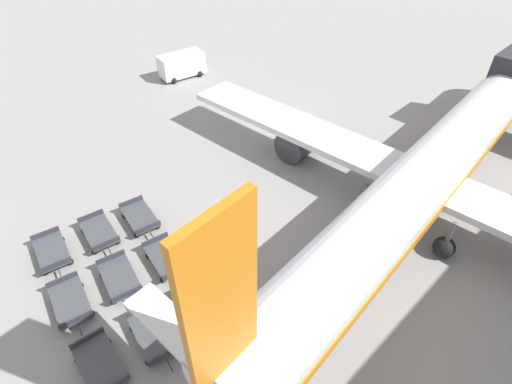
% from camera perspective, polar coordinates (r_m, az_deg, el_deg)
% --- Properties ---
extents(ground_plane, '(500.00, 500.00, 0.00)m').
position_cam_1_polar(ground_plane, '(35.55, 3.14, 10.42)').
color(ground_plane, gray).
extents(airplane, '(37.38, 41.45, 11.68)m').
position_cam_1_polar(airplane, '(26.38, 24.13, 3.22)').
color(airplane, silver).
rests_on(airplane, ground_plane).
extents(service_van, '(2.95, 4.80, 2.38)m').
position_cam_1_polar(service_van, '(43.52, -10.60, 17.43)').
color(service_van, white).
rests_on(service_van, ground_plane).
extents(baggage_dolly_row_near_col_a, '(3.68, 2.03, 0.92)m').
position_cam_1_polar(baggage_dolly_row_near_col_a, '(25.45, -27.13, -7.61)').
color(baggage_dolly_row_near_col_a, '#424449').
rests_on(baggage_dolly_row_near_col_a, ground_plane).
extents(baggage_dolly_row_near_col_b, '(3.68, 2.06, 0.92)m').
position_cam_1_polar(baggage_dolly_row_near_col_b, '(22.64, -25.01, -14.06)').
color(baggage_dolly_row_near_col_b, '#424449').
rests_on(baggage_dolly_row_near_col_b, ground_plane).
extents(baggage_dolly_row_near_col_c, '(3.65, 1.89, 0.92)m').
position_cam_1_polar(baggage_dolly_row_near_col_c, '(20.19, -21.40, -22.01)').
color(baggage_dolly_row_near_col_c, '#424449').
rests_on(baggage_dolly_row_near_col_c, ground_plane).
extents(baggage_dolly_row_mid_a_col_a, '(3.67, 1.96, 0.92)m').
position_cam_1_polar(baggage_dolly_row_mid_a_col_a, '(25.48, -21.49, -5.41)').
color(baggage_dolly_row_mid_a_col_a, '#424449').
rests_on(baggage_dolly_row_mid_a_col_a, ground_plane).
extents(baggage_dolly_row_mid_a_col_b, '(3.68, 2.09, 0.92)m').
position_cam_1_polar(baggage_dolly_row_mid_a_col_b, '(22.70, -18.91, -11.56)').
color(baggage_dolly_row_mid_a_col_b, '#424449').
rests_on(baggage_dolly_row_mid_a_col_b, ground_plane).
extents(baggage_dolly_row_mid_a_col_c, '(3.68, 2.04, 0.92)m').
position_cam_1_polar(baggage_dolly_row_mid_a_col_c, '(20.29, -14.43, -19.00)').
color(baggage_dolly_row_mid_a_col_c, '#424449').
rests_on(baggage_dolly_row_mid_a_col_c, ground_plane).
extents(baggage_dolly_row_mid_b_col_a, '(3.67, 2.00, 0.92)m').
position_cam_1_polar(baggage_dolly_row_mid_b_col_a, '(25.67, -16.22, -3.51)').
color(baggage_dolly_row_mid_b_col_a, '#424449').
rests_on(baggage_dolly_row_mid_b_col_a, ground_plane).
extents(baggage_dolly_row_mid_b_col_b, '(3.67, 2.01, 0.92)m').
position_cam_1_polar(baggage_dolly_row_mid_b_col_b, '(22.93, -12.73, -9.23)').
color(baggage_dolly_row_mid_b_col_b, '#424449').
rests_on(baggage_dolly_row_mid_b_col_b, ground_plane).
extents(baggage_dolly_row_mid_b_col_c, '(3.68, 2.13, 0.92)m').
position_cam_1_polar(baggage_dolly_row_mid_b_col_c, '(20.60, -8.26, -16.29)').
color(baggage_dolly_row_mid_b_col_c, '#424449').
rests_on(baggage_dolly_row_mid_b_col_c, ground_plane).
extents(stand_guidance_stripe, '(3.71, 39.88, 0.01)m').
position_cam_1_polar(stand_guidance_stripe, '(22.13, 13.49, -13.80)').
color(stand_guidance_stripe, yellow).
rests_on(stand_guidance_stripe, ground_plane).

